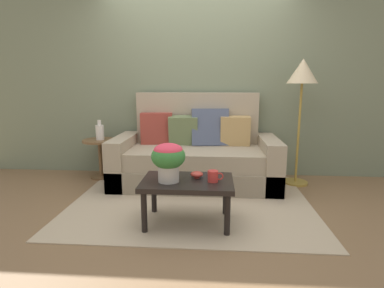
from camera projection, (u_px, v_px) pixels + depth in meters
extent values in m
plane|color=brown|center=(190.00, 206.00, 3.23)|extent=(14.00, 14.00, 0.00)
cube|color=slate|center=(198.00, 70.00, 4.20)|extent=(6.40, 0.12, 2.90)
cube|color=tan|center=(191.00, 202.00, 3.33)|extent=(2.54, 1.94, 0.01)
cube|color=gray|center=(195.00, 175.00, 3.90)|extent=(2.05, 0.94, 0.26)
cube|color=gray|center=(195.00, 157.00, 3.83)|extent=(1.62, 0.84, 0.21)
cube|color=gray|center=(197.00, 127.00, 4.16)|extent=(1.62, 0.17, 0.91)
cube|color=gray|center=(124.00, 160.00, 3.93)|extent=(0.21, 0.94, 0.61)
cube|color=gray|center=(269.00, 163.00, 3.80)|extent=(0.21, 0.94, 0.61)
cube|color=tan|center=(235.00, 131.00, 3.97)|extent=(0.38, 0.19, 0.39)
cube|color=#93382D|center=(157.00, 129.00, 4.06)|extent=(0.42, 0.16, 0.42)
cube|color=#4C5670|center=(210.00, 127.00, 3.99)|extent=(0.49, 0.24, 0.49)
cube|color=#607047|center=(183.00, 130.00, 4.02)|extent=(0.38, 0.22, 0.40)
cylinder|color=black|center=(144.00, 212.00, 2.62)|extent=(0.05, 0.05, 0.37)
cylinder|color=black|center=(227.00, 215.00, 2.57)|extent=(0.05, 0.05, 0.37)
cylinder|color=black|center=(154.00, 195.00, 3.04)|extent=(0.05, 0.05, 0.37)
cylinder|color=black|center=(226.00, 197.00, 2.99)|extent=(0.05, 0.05, 0.37)
cube|color=black|center=(187.00, 182.00, 2.76)|extent=(0.82, 0.54, 0.04)
cylinder|color=brown|center=(102.00, 177.00, 4.21)|extent=(0.29, 0.29, 0.03)
cylinder|color=brown|center=(101.00, 159.00, 4.16)|extent=(0.05, 0.05, 0.48)
cylinder|color=brown|center=(100.00, 141.00, 4.11)|extent=(0.45, 0.45, 0.03)
cylinder|color=olive|center=(295.00, 182.00, 3.96)|extent=(0.31, 0.31, 0.03)
cylinder|color=olive|center=(298.00, 134.00, 3.83)|extent=(0.03, 0.03, 1.24)
cone|color=#C6B289|center=(303.00, 71.00, 3.68)|extent=(0.37, 0.37, 0.29)
cylinder|color=#B7B2A8|center=(169.00, 173.00, 2.70)|extent=(0.19, 0.19, 0.16)
ellipsoid|color=#337533|center=(168.00, 156.00, 2.67)|extent=(0.30, 0.30, 0.22)
ellipsoid|color=#DB384C|center=(168.00, 150.00, 2.66)|extent=(0.25, 0.25, 0.12)
cylinder|color=red|center=(213.00, 176.00, 2.70)|extent=(0.09, 0.09, 0.10)
torus|color=red|center=(220.00, 176.00, 2.70)|extent=(0.07, 0.01, 0.07)
cylinder|color=#B2382D|center=(197.00, 177.00, 2.82)|extent=(0.05, 0.05, 0.02)
ellipsoid|color=#B2382D|center=(197.00, 174.00, 2.81)|extent=(0.12, 0.12, 0.05)
cylinder|color=silver|center=(100.00, 132.00, 4.08)|extent=(0.11, 0.11, 0.20)
cylinder|color=silver|center=(99.00, 123.00, 4.05)|extent=(0.05, 0.05, 0.07)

